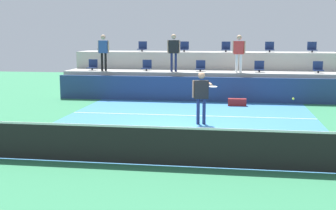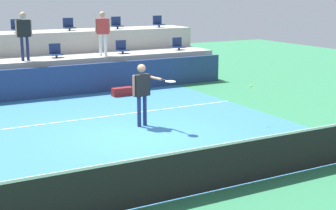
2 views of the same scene
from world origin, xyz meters
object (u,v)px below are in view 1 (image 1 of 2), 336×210
at_px(stadium_chair_upper_far_left, 103,47).
at_px(spectator_leaning_on_rail, 239,50).
at_px(stadium_chair_upper_right, 270,48).
at_px(stadium_chair_upper_far_right, 312,48).
at_px(stadium_chair_upper_left, 142,47).
at_px(tennis_player, 202,92).
at_px(stadium_chair_upper_mid_left, 184,47).
at_px(spectator_in_grey, 104,49).
at_px(stadium_chair_lower_center, 200,67).
at_px(spectator_in_white, 174,49).
at_px(stadium_chair_lower_right, 259,67).
at_px(equipment_bag, 237,102).
at_px(stadium_chair_lower_far_left, 93,66).
at_px(tennis_ball, 293,99).
at_px(stadium_chair_upper_mid_right, 226,48).
at_px(stadium_chair_lower_left, 147,66).
at_px(stadium_chair_lower_far_right, 318,68).

distance_m(stadium_chair_upper_far_left, spectator_leaning_on_rail, 7.40).
xyz_separation_m(stadium_chair_upper_right, stadium_chair_upper_far_right, (2.04, 0.00, 0.00)).
xyz_separation_m(stadium_chair_upper_left, tennis_player, (3.73, -8.17, -1.24)).
height_order(stadium_chair_upper_mid_left, spectator_in_grey, spectator_in_grey).
bearing_deg(spectator_leaning_on_rail, stadium_chair_upper_far_left, 162.84).
distance_m(tennis_player, spectator_in_grey, 7.99).
relative_size(stadium_chair_lower_center, spectator_in_white, 0.30).
height_order(stadium_chair_lower_right, equipment_bag, stadium_chair_lower_right).
xyz_separation_m(stadium_chair_lower_far_left, tennis_ball, (8.62, -7.59, -0.37)).
height_order(stadium_chair_upper_mid_right, tennis_ball, stadium_chair_upper_mid_right).
xyz_separation_m(stadium_chair_upper_right, spectator_in_grey, (-7.88, -2.18, -0.03)).
bearing_deg(stadium_chair_upper_right, equipment_bag, -111.03).
bearing_deg(equipment_bag, stadium_chair_lower_right, 66.18).
distance_m(stadium_chair_upper_mid_right, spectator_in_white, 3.21).
xyz_separation_m(stadium_chair_upper_mid_right, spectator_in_grey, (-5.72, -2.18, -0.03)).
relative_size(stadium_chair_upper_far_left, spectator_leaning_on_rail, 0.31).
bearing_deg(tennis_player, stadium_chair_lower_far_left, 132.49).
bearing_deg(spectator_in_grey, stadium_chair_lower_left, 10.80).
bearing_deg(stadium_chair_upper_left, stadium_chair_lower_left, -71.82).
xyz_separation_m(stadium_chair_lower_far_right, stadium_chair_upper_far_right, (-0.01, 1.80, 0.85)).
height_order(stadium_chair_upper_mid_left, spectator_in_white, spectator_in_white).
xyz_separation_m(stadium_chair_lower_left, stadium_chair_upper_far_right, (7.90, 1.80, 0.85)).
xyz_separation_m(stadium_chair_lower_far_right, stadium_chair_upper_left, (-8.51, 1.80, 0.85)).
xyz_separation_m(spectator_in_white, equipment_bag, (2.96, -1.84, -2.16)).
height_order(stadium_chair_lower_right, spectator_in_grey, spectator_in_grey).
bearing_deg(tennis_player, equipment_bag, 74.09).
distance_m(stadium_chair_upper_far_left, spectator_in_white, 4.63).
relative_size(stadium_chair_lower_left, spectator_in_white, 0.30).
bearing_deg(tennis_ball, spectator_in_white, 122.31).
relative_size(stadium_chair_lower_right, stadium_chair_upper_far_right, 1.00).
distance_m(stadium_chair_upper_far_right, tennis_ball, 9.68).
height_order(stadium_chair_upper_mid_right, stadium_chair_upper_right, same).
relative_size(stadium_chair_lower_far_left, tennis_ball, 7.65).
xyz_separation_m(stadium_chair_lower_left, stadium_chair_upper_left, (-0.59, 1.80, 0.85)).
xyz_separation_m(stadium_chair_lower_left, stadium_chair_lower_center, (2.58, 0.00, 0.00)).
height_order(stadium_chair_lower_far_right, stadium_chair_upper_mid_right, stadium_chair_upper_mid_right).
bearing_deg(stadium_chair_lower_center, tennis_ball, -66.28).
relative_size(stadium_chair_lower_far_left, stadium_chair_lower_right, 1.00).
xyz_separation_m(stadium_chair_lower_far_left, spectator_in_white, (4.06, -0.38, 0.84)).
xyz_separation_m(stadium_chair_lower_center, stadium_chair_upper_left, (-3.17, 1.80, 0.85)).
bearing_deg(spectator_leaning_on_rail, tennis_player, -101.47).
height_order(stadium_chair_lower_right, stadium_chair_upper_mid_right, stadium_chair_upper_mid_right).
height_order(stadium_chair_lower_left, stadium_chair_upper_left, stadium_chair_upper_left).
distance_m(stadium_chair_lower_left, tennis_ball, 9.63).
bearing_deg(stadium_chair_lower_center, spectator_leaning_on_rail, -12.23).
bearing_deg(stadium_chair_lower_far_left, stadium_chair_upper_mid_right, 15.68).
relative_size(stadium_chair_lower_right, equipment_bag, 0.68).
height_order(stadium_chair_upper_mid_left, stadium_chair_upper_far_right, same).
bearing_deg(spectator_in_white, tennis_player, -73.47).
bearing_deg(stadium_chair_lower_center, stadium_chair_lower_far_left, 180.00).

